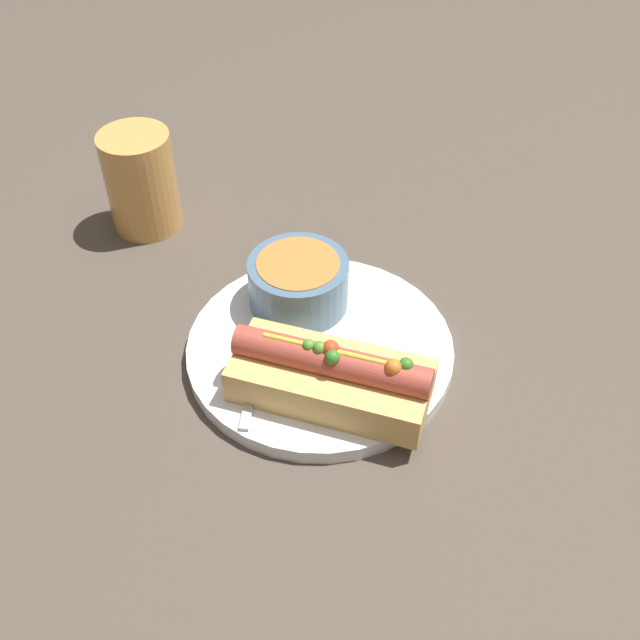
{
  "coord_description": "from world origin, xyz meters",
  "views": [
    {
      "loc": [
        -0.13,
        -0.47,
        0.53
      ],
      "look_at": [
        0.0,
        0.0,
        0.05
      ],
      "focal_mm": 42.0,
      "sensor_mm": 36.0,
      "label": 1
    }
  ],
  "objects_px": {
    "hot_dog": "(331,376)",
    "drinking_glass": "(141,182)",
    "spoon": "(262,341)",
    "soup_bowl": "(298,281)"
  },
  "relations": [
    {
      "from": "soup_bowl",
      "to": "drinking_glass",
      "type": "xyz_separation_m",
      "value": [
        -0.13,
        0.19,
        0.01
      ]
    },
    {
      "from": "spoon",
      "to": "hot_dog",
      "type": "bearing_deg",
      "value": -128.52
    },
    {
      "from": "hot_dog",
      "to": "spoon",
      "type": "bearing_deg",
      "value": 153.67
    },
    {
      "from": "soup_bowl",
      "to": "drinking_glass",
      "type": "bearing_deg",
      "value": 124.59
    },
    {
      "from": "hot_dog",
      "to": "drinking_glass",
      "type": "bearing_deg",
      "value": 145.45
    },
    {
      "from": "hot_dog",
      "to": "spoon",
      "type": "relative_size",
      "value": 1.28
    },
    {
      "from": "hot_dog",
      "to": "soup_bowl",
      "type": "xyz_separation_m",
      "value": [
        0.0,
        0.12,
        0.0
      ]
    },
    {
      "from": "hot_dog",
      "to": "drinking_glass",
      "type": "relative_size",
      "value": 1.61
    },
    {
      "from": "soup_bowl",
      "to": "drinking_glass",
      "type": "relative_size",
      "value": 0.85
    },
    {
      "from": "soup_bowl",
      "to": "spoon",
      "type": "bearing_deg",
      "value": -135.39
    }
  ]
}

